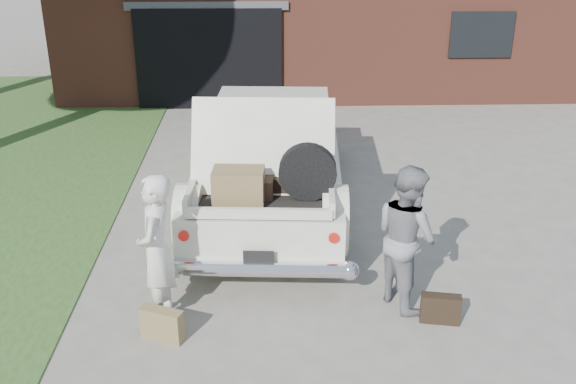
{
  "coord_description": "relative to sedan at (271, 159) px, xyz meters",
  "views": [
    {
      "loc": [
        -0.24,
        -6.81,
        4.33
      ],
      "look_at": [
        0.0,
        0.6,
        1.1
      ],
      "focal_mm": 42.0,
      "sensor_mm": 36.0,
      "label": 1
    }
  ],
  "objects": [
    {
      "name": "ground",
      "position": [
        0.2,
        -2.55,
        -0.79
      ],
      "size": [
        90.0,
        90.0,
        0.0
      ],
      "primitive_type": "plane",
      "color": "gray",
      "rests_on": "ground"
    },
    {
      "name": "house",
      "position": [
        1.18,
        8.92,
        0.88
      ],
      "size": [
        12.8,
        7.8,
        3.3
      ],
      "color": "brown",
      "rests_on": "ground"
    },
    {
      "name": "sedan",
      "position": [
        0.0,
        0.0,
        0.0
      ],
      "size": [
        2.4,
        5.47,
        2.11
      ],
      "rotation": [
        0.0,
        0.0,
        -0.06
      ],
      "color": "white",
      "rests_on": "ground"
    },
    {
      "name": "woman_left",
      "position": [
        -1.26,
        -2.91,
        0.07
      ],
      "size": [
        0.45,
        0.65,
        1.72
      ],
      "primitive_type": "imported",
      "rotation": [
        0.0,
        0.0,
        -1.64
      ],
      "color": "silver",
      "rests_on": "ground"
    },
    {
      "name": "woman_right",
      "position": [
        1.51,
        -2.66,
        0.06
      ],
      "size": [
        0.92,
        1.01,
        1.7
      ],
      "primitive_type": "imported",
      "rotation": [
        0.0,
        0.0,
        1.99
      ],
      "color": "gray",
      "rests_on": "ground"
    },
    {
      "name": "suitcase_left",
      "position": [
        -1.19,
        -3.33,
        -0.61
      ],
      "size": [
        0.49,
        0.32,
        0.36
      ],
      "primitive_type": "cube",
      "rotation": [
        0.0,
        0.0,
        -0.4
      ],
      "color": "olive",
      "rests_on": "ground"
    },
    {
      "name": "suitcase_right",
      "position": [
        1.85,
        -3.11,
        -0.62
      ],
      "size": [
        0.46,
        0.22,
        0.34
      ],
      "primitive_type": "cube",
      "rotation": [
        0.0,
        0.0,
        -0.19
      ],
      "color": "black",
      "rests_on": "ground"
    }
  ]
}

